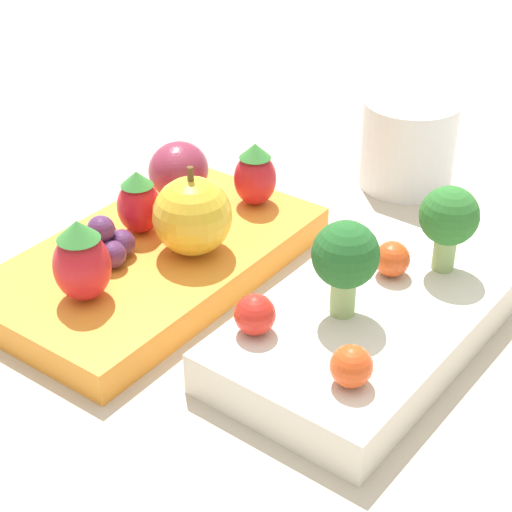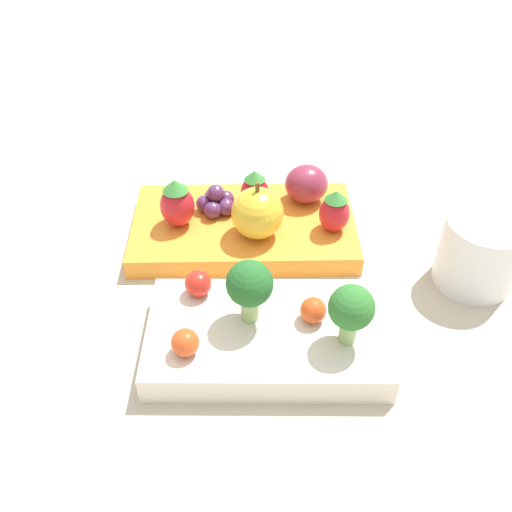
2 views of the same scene
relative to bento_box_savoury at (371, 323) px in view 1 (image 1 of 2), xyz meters
The scene contains 15 objects.
ground_plane 0.07m from the bento_box_savoury, 87.18° to the right, with size 4.00×4.00×0.00m, color #BCB29E.
bento_box_savoury is the anchor object (origin of this frame).
bento_box_fruit 0.15m from the bento_box_savoury, 83.95° to the right, with size 0.22×0.13×0.02m.
broccoli_floret_0 0.05m from the bento_box_savoury, 32.36° to the right, with size 0.04×0.04×0.06m.
broccoli_floret_1 0.07m from the bento_box_savoury, 163.12° to the left, with size 0.03×0.03×0.05m.
cherry_tomato_0 0.04m from the bento_box_savoury, behind, with size 0.02×0.02×0.02m.
cherry_tomato_1 0.07m from the bento_box_savoury, 35.11° to the right, with size 0.02×0.02×0.02m.
cherry_tomato_2 0.07m from the bento_box_savoury, 18.24° to the left, with size 0.02×0.02×0.02m.
apple 0.13m from the bento_box_savoury, 86.09° to the right, with size 0.05×0.05×0.06m.
strawberry_0 0.17m from the bento_box_savoury, 88.49° to the right, with size 0.03×0.03×0.04m.
strawberry_1 0.16m from the bento_box_savoury, 61.31° to the right, with size 0.03×0.03×0.05m.
strawberry_2 0.14m from the bento_box_savoury, 118.91° to the right, with size 0.03×0.03×0.04m.
plum 0.18m from the bento_box_savoury, 105.67° to the right, with size 0.04×0.04×0.04m.
grape_cluster 0.17m from the bento_box_savoury, 75.60° to the right, with size 0.04×0.04×0.03m.
drinking_cup 0.20m from the bento_box_savoury, 160.66° to the right, with size 0.07×0.07×0.07m.
Camera 1 is at (0.35, 0.23, 0.30)m, focal length 60.00 mm.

